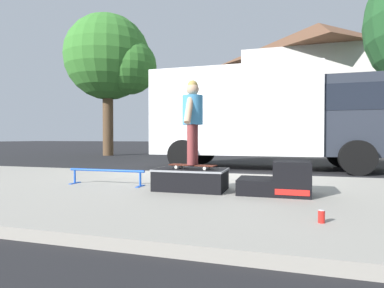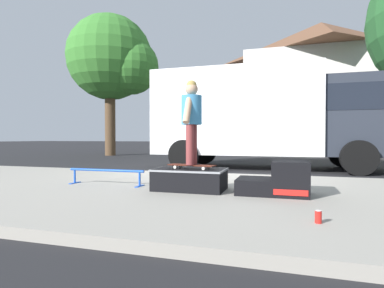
{
  "view_description": "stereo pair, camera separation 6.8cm",
  "coord_description": "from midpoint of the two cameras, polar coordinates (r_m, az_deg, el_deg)",
  "views": [
    {
      "loc": [
        1.97,
        -7.82,
        0.96
      ],
      "look_at": [
        0.12,
        -1.46,
        0.83
      ],
      "focal_mm": 29.25,
      "sensor_mm": 36.0,
      "label": 1
    },
    {
      "loc": [
        2.04,
        -7.8,
        0.96
      ],
      "look_at": [
        0.12,
        -1.46,
        0.83
      ],
      "focal_mm": 29.25,
      "sensor_mm": 36.0,
      "label": 2
    }
  ],
  "objects": [
    {
      "name": "skater_kid",
      "position": [
        5.01,
        -0.28,
        5.29
      ],
      "size": [
        0.33,
        0.69,
        1.35
      ],
      "color": "brown",
      "rests_on": "skateboard"
    },
    {
      "name": "box_truck",
      "position": [
        10.05,
        13.28,
        5.33
      ],
      "size": [
        6.91,
        2.63,
        3.05
      ],
      "color": "white",
      "rests_on": "ground"
    },
    {
      "name": "skate_box",
      "position": [
        5.06,
        -0.57,
        -6.31
      ],
      "size": [
        1.13,
        0.71,
        0.34
      ],
      "color": "black",
      "rests_on": "sidewalk_slab"
    },
    {
      "name": "soda_can",
      "position": [
        3.4,
        21.99,
        -12.16
      ],
      "size": [
        0.07,
        0.07,
        0.13
      ],
      "color": "red",
      "rests_on": "sidewalk_slab"
    },
    {
      "name": "sidewalk_slab",
      "position": [
        5.29,
        -6.35,
        -8.67
      ],
      "size": [
        50.0,
        5.0,
        0.12
      ],
      "primitive_type": "cube",
      "color": "gray",
      "rests_on": "ground"
    },
    {
      "name": "house_behind",
      "position": [
        22.07,
        21.95,
        9.6
      ],
      "size": [
        9.54,
        8.23,
        8.4
      ],
      "color": "silver",
      "rests_on": "ground"
    },
    {
      "name": "ground_plane",
      "position": [
        8.12,
        1.86,
        -5.65
      ],
      "size": [
        140.0,
        140.0,
        0.0
      ],
      "primitive_type": "plane",
      "color": "black"
    },
    {
      "name": "street_tree_neighbour",
      "position": [
        17.97,
        -14.47,
        14.63
      ],
      "size": [
        5.02,
        4.57,
        7.6
      ],
      "color": "brown",
      "rests_on": "ground"
    },
    {
      "name": "skateboard",
      "position": [
        5.02,
        -0.28,
        -3.92
      ],
      "size": [
        0.8,
        0.32,
        0.07
      ],
      "color": "#4C1E14",
      "rests_on": "skate_box"
    },
    {
      "name": "kicker_ramp",
      "position": [
        4.85,
        15.38,
        -6.4
      ],
      "size": [
        1.04,
        0.68,
        0.5
      ],
      "color": "black",
      "rests_on": "sidewalk_slab"
    },
    {
      "name": "grind_rail",
      "position": [
        5.8,
        -15.66,
        -5.12
      ],
      "size": [
        1.48,
        0.28,
        0.28
      ],
      "color": "blue",
      "rests_on": "sidewalk_slab"
    }
  ]
}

